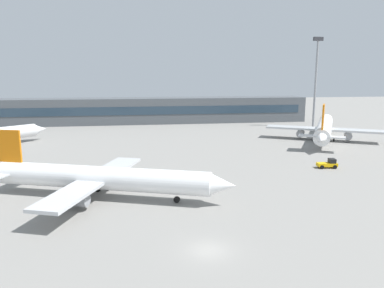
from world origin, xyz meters
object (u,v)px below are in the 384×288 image
Objects in this scene: airplane_near at (103,178)px; baggage_tug_yellow at (328,164)px; floodlight_tower_east at (316,77)px; airplane_far at (324,128)px.

baggage_tug_yellow is at bearing 14.97° from airplane_near.
floodlight_tower_east is at bearing 44.64° from airplane_near.
airplane_near is at bearing -135.36° from floodlight_tower_east.
airplane_near is at bearing -144.17° from airplane_far.
floodlight_tower_east is at bearing 69.34° from airplane_far.
baggage_tug_yellow is at bearing -117.11° from airplane_far.
airplane_far is 1.32× the size of floodlight_tower_east.
baggage_tug_yellow is at bearing -114.32° from floodlight_tower_east.
floodlight_tower_east reaches higher than airplane_near.
airplane_far is 27.90m from floodlight_tower_east.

